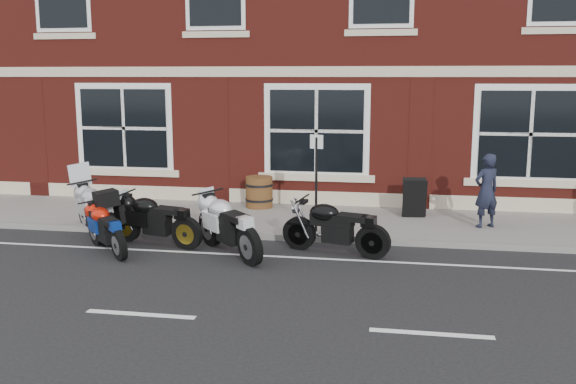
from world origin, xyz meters
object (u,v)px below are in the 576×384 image
at_px(barrel_planter, 259,192).
at_px(parking_sign, 316,176).
at_px(moto_touring_silver, 97,208).
at_px(a_board_sign, 414,198).
at_px(pedestrian_left, 486,191).
at_px(moto_sport_red, 107,227).
at_px(moto_sport_black, 154,218).
at_px(moto_sport_silver, 229,223).
at_px(moto_naked_black, 334,225).

height_order(barrel_planter, parking_sign, parking_sign).
relative_size(moto_touring_silver, a_board_sign, 1.93).
xyz_separation_m(moto_touring_silver, pedestrian_left, (7.97, 1.72, 0.31)).
height_order(a_board_sign, parking_sign, parking_sign).
bearing_deg(moto_sport_red, pedestrian_left, -23.22).
relative_size(moto_sport_black, pedestrian_left, 1.31).
bearing_deg(pedestrian_left, moto_sport_silver, -2.17).
height_order(moto_sport_red, moto_naked_black, moto_naked_black).
relative_size(moto_sport_silver, parking_sign, 0.89).
relative_size(moto_sport_silver, moto_naked_black, 0.86).
relative_size(moto_sport_black, a_board_sign, 2.34).
distance_m(moto_sport_red, barrel_planter, 4.52).
relative_size(moto_touring_silver, moto_sport_black, 0.83).
xyz_separation_m(a_board_sign, barrel_planter, (-3.72, 0.45, -0.06)).
bearing_deg(moto_sport_black, a_board_sign, -44.93).
xyz_separation_m(moto_sport_red, moto_naked_black, (4.25, 0.60, 0.06)).
height_order(moto_sport_silver, barrel_planter, moto_sport_silver).
height_order(pedestrian_left, barrel_planter, pedestrian_left).
height_order(moto_touring_silver, a_board_sign, moto_touring_silver).
xyz_separation_m(a_board_sign, parking_sign, (-2.03, -1.76, 0.72)).
xyz_separation_m(moto_naked_black, barrel_planter, (-2.18, 3.42, -0.05)).
bearing_deg(moto_sport_silver, barrel_planter, 51.38).
bearing_deg(a_board_sign, parking_sign, -145.54).
bearing_deg(parking_sign, moto_touring_silver, -153.52).
distance_m(moto_sport_red, a_board_sign, 6.80).
relative_size(moto_touring_silver, parking_sign, 0.85).
bearing_deg(barrel_planter, moto_sport_silver, -86.04).
bearing_deg(a_board_sign, moto_sport_black, -156.44).
xyz_separation_m(pedestrian_left, a_board_sign, (-1.47, 0.78, -0.35)).
height_order(moto_sport_black, moto_naked_black, moto_naked_black).
relative_size(pedestrian_left, a_board_sign, 1.79).
relative_size(moto_sport_red, a_board_sign, 1.62).
bearing_deg(moto_sport_silver, a_board_sign, 1.43).
bearing_deg(a_board_sign, moto_sport_red, -154.70).
height_order(moto_sport_silver, a_board_sign, moto_sport_silver).
bearing_deg(moto_naked_black, moto_sport_black, 105.41).
relative_size(moto_sport_red, pedestrian_left, 0.91).
relative_size(moto_naked_black, parking_sign, 1.04).
distance_m(moto_sport_black, moto_naked_black, 3.55).
bearing_deg(parking_sign, moto_sport_red, -137.27).
relative_size(moto_sport_red, parking_sign, 0.72).
distance_m(moto_touring_silver, barrel_planter, 4.06).
bearing_deg(pedestrian_left, moto_sport_red, -8.63).
relative_size(moto_sport_red, moto_naked_black, 0.69).
xyz_separation_m(moto_touring_silver, parking_sign, (4.47, 0.75, 0.68)).
distance_m(moto_sport_silver, pedestrian_left, 5.57).
relative_size(moto_sport_red, barrel_planter, 1.89).
height_order(moto_sport_black, barrel_planter, moto_sport_black).
height_order(moto_sport_red, pedestrian_left, pedestrian_left).
bearing_deg(moto_sport_silver, parking_sign, 5.46).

